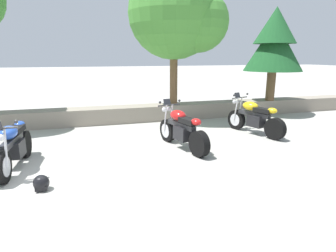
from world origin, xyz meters
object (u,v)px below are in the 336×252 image
Objects in this scene: motorcycle_blue_near_left at (13,147)px; leafy_tree_mid_left at (179,15)px; motorcycle_yellow_far_right at (254,118)px; pine_tree_mid_right at (275,41)px; rider_helmet at (41,183)px; motorcycle_red_centre at (182,130)px.

leafy_tree_mid_left reaches higher than motorcycle_blue_near_left.
leafy_tree_mid_left reaches higher than motorcycle_yellow_far_right.
motorcycle_blue_near_left is 6.42m from motorcycle_yellow_far_right.
rider_helmet is at bearing -149.39° from pine_tree_mid_right.
motorcycle_blue_near_left and motorcycle_yellow_far_right have the same top height.
leafy_tree_mid_left is at bearing 120.81° from motorcycle_yellow_far_right.
pine_tree_mid_right is at bearing 30.61° from rider_helmet.
motorcycle_yellow_far_right is at bearing 21.37° from rider_helmet.
motorcycle_red_centre is at bearing -146.72° from pine_tree_mid_right.
leafy_tree_mid_left is (4.14, 4.81, 3.53)m from rider_helmet.
motorcycle_yellow_far_right is 0.56× the size of pine_tree_mid_right.
rider_helmet is (-3.14, -1.54, -0.35)m from motorcycle_red_centre.
rider_helmet is at bearing -130.73° from leafy_tree_mid_left.
pine_tree_mid_right reaches higher than motorcycle_yellow_far_right.
leafy_tree_mid_left reaches higher than pine_tree_mid_right.
motorcycle_blue_near_left is 1.44m from rider_helmet.
motorcycle_blue_near_left and motorcycle_red_centre have the same top height.
motorcycle_yellow_far_right is (2.55, 0.68, 0.00)m from motorcycle_red_centre.
motorcycle_yellow_far_right is 7.19× the size of rider_helmet.
motorcycle_red_centre and motorcycle_yellow_far_right have the same top height.
pine_tree_mid_right is at bearing 22.05° from motorcycle_blue_near_left.
motorcycle_red_centre is (3.79, 0.31, 0.00)m from motorcycle_blue_near_left.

